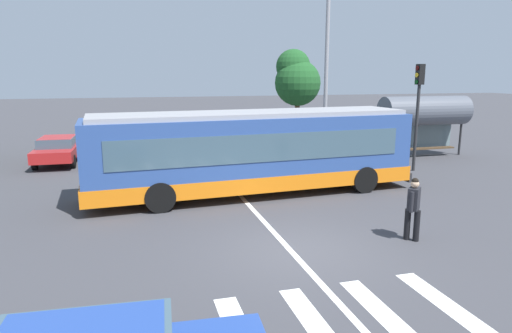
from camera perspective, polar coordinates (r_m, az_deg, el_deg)
The scene contains 15 objects.
ground_plane at distance 11.56m, azimuth 5.17°, elevation -10.62°, with size 160.00×160.00×0.00m, color #3D3D42.
city_transit_bus at distance 16.38m, azimuth -0.35°, elevation 1.88°, with size 12.21×3.28×3.06m.
pedestrian_crossing_street at distance 12.59m, azimuth 19.42°, elevation -4.71°, with size 0.47×0.46×1.72m.
parked_car_red at distance 24.29m, azimuth -23.88°, elevation 2.13°, with size 1.97×4.55×1.35m.
parked_car_champagne at distance 24.07m, azimuth -17.35°, elevation 2.52°, with size 2.25×4.66×1.35m.
parked_car_blue at distance 23.68m, azimuth -11.08°, elevation 2.69°, with size 1.95×4.54×1.35m.
parked_car_black at distance 23.96m, azimuth -4.21°, elevation 2.98°, with size 2.13×4.61×1.35m.
parked_car_white at distance 24.76m, azimuth 1.43°, elevation 3.29°, with size 2.06×4.59×1.35m.
parked_car_teal at distance 25.59m, azimuth 7.42°, elevation 3.47°, with size 2.27×4.66×1.35m.
traffic_light_far_corner at distance 21.55m, azimuth 19.96°, elevation 7.94°, with size 0.33×0.32×4.82m.
bus_stop_shelter at distance 25.50m, azimuth 20.68°, elevation 6.53°, with size 4.91×1.54×3.25m.
twin_arm_street_lamp at distance 22.95m, azimuth 9.03°, elevation 14.35°, with size 4.75×0.32×8.90m.
background_tree_right at distance 33.19m, azimuth 5.17°, elevation 11.14°, with size 3.33×3.33×6.17m.
crosswalk_painted_stripes at distance 8.52m, azimuth 7.51°, elevation -19.31°, with size 5.91×2.72×0.01m.
lane_center_line at distance 13.29m, azimuth 1.52°, elevation -7.55°, with size 0.16×24.00×0.01m, color silver.
Camera 1 is at (-3.85, -9.99, 4.38)m, focal length 31.38 mm.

